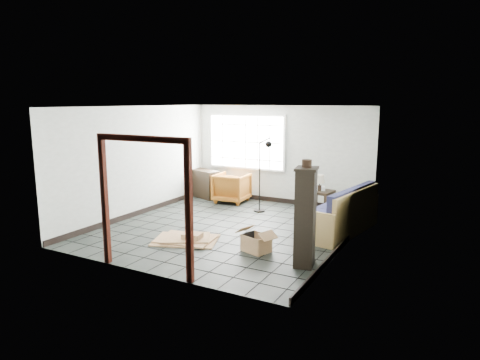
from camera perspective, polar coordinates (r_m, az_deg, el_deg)
The scene contains 15 objects.
ground at distance 9.31m, azimuth -1.41°, elevation -6.45°, with size 5.50×5.50×0.00m, color black.
room_shell at distance 8.99m, azimuth -1.37°, elevation 3.89°, with size 5.02×5.52×2.61m.
window_panel at distance 11.81m, azimuth 0.83°, elevation 5.10°, with size 2.32×0.08×1.52m.
doorway_trim at distance 6.83m, azimuth -12.74°, elevation -1.03°, with size 1.80×0.08×2.20m.
futon_sofa at distance 9.16m, azimuth 13.46°, elevation -4.72°, with size 1.20×2.32×0.98m.
armchair at distance 11.59m, azimuth -1.09°, elevation -0.84°, with size 0.84×0.79×0.87m, color brown.
side_table at distance 10.47m, azimuth 10.73°, elevation -1.95°, with size 0.61×0.61×0.60m.
table_lamp at distance 10.35m, azimuth 10.59°, elevation 0.04°, with size 0.33×0.33×0.39m.
projector at distance 10.48m, azimuth 10.55°, elevation -1.08°, with size 0.31×0.28×0.09m.
floor_lamp at distance 10.41m, azimuth 3.18°, elevation 0.95°, with size 0.51×0.32×1.85m.
console_shelf at distance 12.22m, azimuth -4.82°, elevation -0.47°, with size 1.09×0.73×0.79m.
tall_shelf at distance 7.12m, azimuth 8.71°, elevation -4.85°, with size 0.43×0.51×1.66m.
pot at distance 6.98m, azimuth 8.90°, elevation 2.20°, with size 0.17×0.17×0.12m.
open_box at distance 7.90m, azimuth 2.18°, elevation -8.41°, with size 0.83×0.58×0.43m.
cardboard_pile at distance 8.55m, azimuth -7.13°, elevation -7.76°, with size 1.46×1.24×0.18m.
Camera 1 is at (4.42, -7.73, 2.72)m, focal length 32.00 mm.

